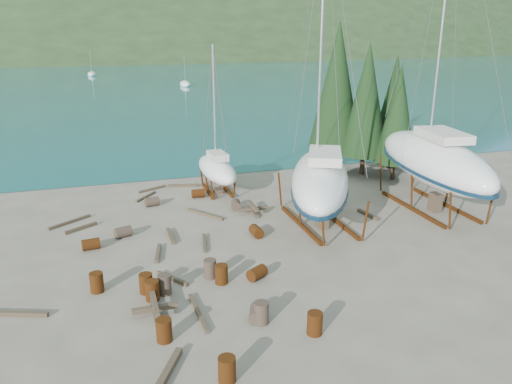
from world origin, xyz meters
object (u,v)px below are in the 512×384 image
object	(u,v)px
large_sailboat_far	(434,160)
small_sailboat_shore	(217,169)
worker	(313,206)
large_sailboat_near	(320,179)

from	to	relation	value
large_sailboat_far	small_sailboat_shore	size ratio (longest dim) A/B	1.96
small_sailboat_shore	worker	distance (m)	8.12
large_sailboat_near	small_sailboat_shore	world-z (taller)	large_sailboat_near
small_sailboat_shore	worker	xyz separation A→B (m)	(4.22, -6.89, -0.83)
small_sailboat_shore	worker	size ratio (longest dim) A/B	6.13
small_sailboat_shore	large_sailboat_far	bearing A→B (deg)	-35.53
large_sailboat_far	worker	world-z (taller)	large_sailboat_far
large_sailboat_near	large_sailboat_far	xyz separation A→B (m)	(7.81, 0.45, 0.42)
large_sailboat_near	small_sailboat_shore	distance (m)	8.87
large_sailboat_near	worker	distance (m)	2.11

